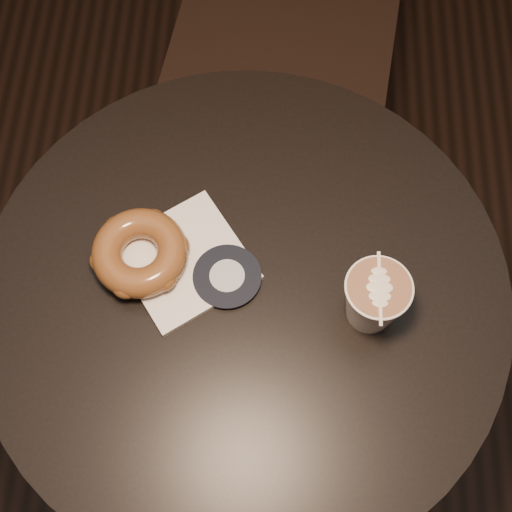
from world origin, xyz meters
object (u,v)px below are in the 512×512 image
cafe_table (246,334)px  doughnut (140,253)px  pastry_bag (185,261)px  latte_cup (374,300)px

cafe_table → doughnut: doughnut is taller
cafe_table → doughnut: bearing=166.9°
cafe_table → doughnut: 0.27m
pastry_bag → latte_cup: 0.25m
doughnut → latte_cup: (0.30, -0.06, 0.02)m
cafe_table → pastry_bag: bearing=157.5°
pastry_bag → latte_cup: bearing=-48.7°
doughnut → pastry_bag: bearing=1.2°
pastry_bag → cafe_table: bearing=-57.1°
latte_cup → pastry_bag: bearing=165.8°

